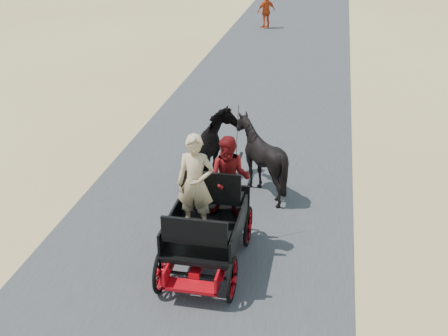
% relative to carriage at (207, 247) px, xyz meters
% --- Properties ---
extents(ground, '(140.00, 140.00, 0.00)m').
position_rel_carriage_xyz_m(ground, '(-0.33, -1.27, -0.36)').
color(ground, tan).
extents(road, '(6.00, 140.00, 0.01)m').
position_rel_carriage_xyz_m(road, '(-0.33, -1.27, -0.35)').
color(road, '#38383A').
rests_on(road, ground).
extents(carriage, '(1.30, 2.40, 0.72)m').
position_rel_carriage_xyz_m(carriage, '(0.00, 0.00, 0.00)').
color(carriage, black).
rests_on(carriage, ground).
extents(horse_left, '(0.91, 2.01, 1.70)m').
position_rel_carriage_xyz_m(horse_left, '(-0.55, 3.00, 0.49)').
color(horse_left, black).
rests_on(horse_left, ground).
extents(horse_right, '(1.37, 1.54, 1.70)m').
position_rel_carriage_xyz_m(horse_right, '(0.55, 3.00, 0.49)').
color(horse_right, black).
rests_on(horse_right, ground).
extents(driver_man, '(0.66, 0.43, 1.80)m').
position_rel_carriage_xyz_m(driver_man, '(-0.20, 0.05, 1.26)').
color(driver_man, tan).
rests_on(driver_man, carriage).
extents(passenger_woman, '(0.77, 0.60, 1.58)m').
position_rel_carriage_xyz_m(passenger_woman, '(0.30, 0.60, 1.15)').
color(passenger_woman, '#660C0F').
rests_on(passenger_woman, carriage).
extents(pedestrian, '(1.05, 0.97, 1.73)m').
position_rel_carriage_xyz_m(pedestrian, '(-1.56, 20.58, 0.50)').
color(pedestrian, '#C74316').
rests_on(pedestrian, ground).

